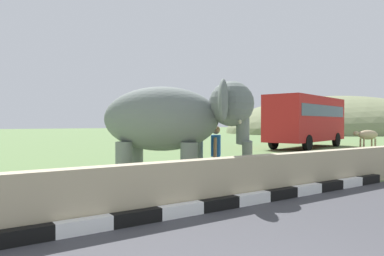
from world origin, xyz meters
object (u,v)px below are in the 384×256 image
at_px(elephant, 174,120).
at_px(person_handler, 216,152).
at_px(cow_near, 367,135).
at_px(bus_red, 307,118).

height_order(elephant, person_handler, elephant).
bearing_deg(elephant, cow_near, 16.36).
height_order(elephant, cow_near, elephant).
distance_m(bus_red, cow_near, 4.41).
bearing_deg(bus_red, person_handler, -150.24).
relative_size(person_handler, bus_red, 0.19).
distance_m(person_handler, cow_near, 19.06).
relative_size(elephant, person_handler, 2.33).
relative_size(bus_red, cow_near, 4.61).
xyz_separation_m(elephant, bus_red, (15.75, 8.04, 0.27)).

